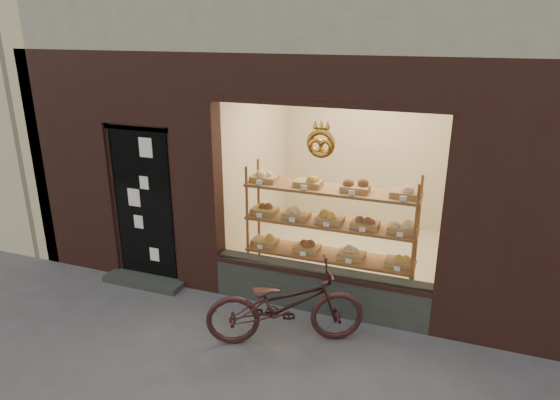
% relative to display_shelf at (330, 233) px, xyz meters
% --- Properties ---
extents(display_shelf, '(2.20, 0.45, 1.70)m').
position_rel_display_shelf_xyz_m(display_shelf, '(0.00, 0.00, 0.00)').
color(display_shelf, brown).
rests_on(display_shelf, ground).
extents(bicycle, '(1.86, 1.30, 0.93)m').
position_rel_display_shelf_xyz_m(bicycle, '(-0.17, -1.21, -0.40)').
color(bicycle, '#311819').
rests_on(bicycle, ground).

